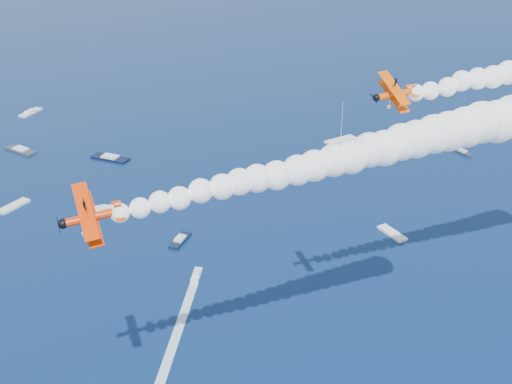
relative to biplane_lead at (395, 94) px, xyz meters
name	(u,v)px	position (x,y,z in m)	size (l,w,h in m)	color
biplane_lead	(395,94)	(0.00, 0.00, 0.00)	(6.62, 7.42, 4.47)	#FF5405
biplane_trail	(92,217)	(-43.53, -3.10, -8.67)	(7.65, 8.58, 5.17)	#F13105
smoke_trail_trail	(333,160)	(-11.96, -4.32, -6.25)	(63.55, 8.61, 11.24)	white
spectator_boats	(107,214)	(-28.69, 90.16, -58.88)	(202.55, 197.70, 0.70)	white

